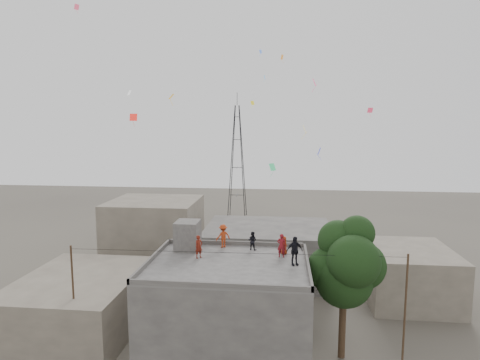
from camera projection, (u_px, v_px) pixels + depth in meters
The scene contains 18 objects.
ground at pixel (229, 354), 25.87m from camera, with size 140.00×140.00×0.00m, color #46403A.
main_building at pixel (228, 310), 25.47m from camera, with size 10.00×8.00×6.10m.
parapet at pixel (228, 261), 25.05m from camera, with size 10.00×8.00×0.30m.
stair_head_box at pixel (188, 235), 27.84m from camera, with size 1.60×1.80×2.00m, color #464441.
neighbor_west at pixel (80, 304), 28.74m from camera, with size 8.00×10.00×4.00m, color #61584D.
neighbor_north at pixel (268, 252), 39.13m from camera, with size 12.00×9.00×5.00m, color #464441.
neighbor_northwest at pixel (155, 233), 42.24m from camera, with size 9.00×8.00×7.00m, color #61584D.
neighbor_east at pixel (408, 274), 33.96m from camera, with size 7.00×8.00×4.40m, color #61584D.
tree at pixel (347, 264), 24.88m from camera, with size 4.90×4.60×9.10m.
utility_line at pixel (234, 307), 24.08m from camera, with size 20.12×0.62×7.40m.
transmission_tower at pixel (237, 162), 64.54m from camera, with size 2.97×2.97×20.01m.
person_red_adult at pixel (281, 246), 26.18m from camera, with size 0.57×0.38×1.57m, color maroon.
person_orange_child at pixel (284, 245), 26.83m from camera, with size 0.60×0.39×1.23m, color #9D2F11.
person_dark_child at pixel (252, 241), 27.81m from camera, with size 0.63×0.49×1.29m, color black.
person_dark_adult at pixel (294, 251), 24.69m from camera, with size 1.06×0.44×1.81m, color black.
person_orange_adult at pixel (223, 236), 28.35m from camera, with size 1.06×0.61×1.65m, color #AA3513.
person_red_child at pixel (199, 247), 26.05m from camera, with size 0.55×0.36×1.50m, color maroon.
kites at pixel (248, 102), 31.04m from camera, with size 21.76×17.03×11.39m.
Camera 1 is at (3.31, -23.96, 14.56)m, focal length 30.00 mm.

